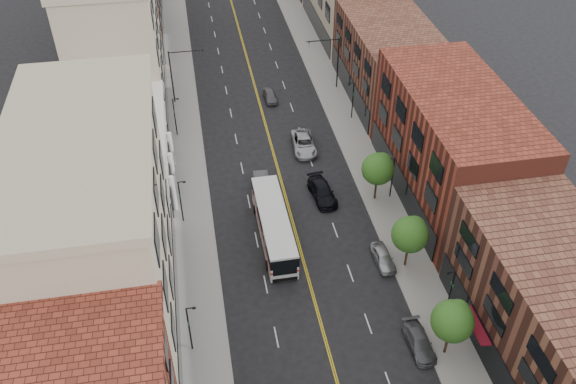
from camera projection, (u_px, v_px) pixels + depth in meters
sidewalk_left at (188, 158)px, 70.88m from camera, size 4.00×110.00×0.15m
sidewalk_right at (354, 141)px, 73.63m from camera, size 4.00×110.00×0.15m
bldg_l_tanoffice at (100, 238)px, 47.50m from camera, size 10.00×22.00×18.00m
bldg_l_white at (119, 157)px, 64.38m from camera, size 10.00×14.00×8.00m
bldg_l_far_a at (117, 43)px, 74.17m from camera, size 10.00×20.00×18.00m
bldg_r_near at (574, 341)px, 44.81m from camera, size 10.00×26.00×10.00m
bldg_r_mid at (452, 146)px, 62.47m from camera, size 10.00×22.00×12.00m
bldg_r_far_a at (389, 61)px, 79.10m from camera, size 10.00×20.00×10.00m
tree_r_1 at (453, 320)px, 47.41m from camera, size 3.40×3.40×5.59m
tree_r_2 at (411, 233)px, 55.03m from camera, size 3.40×3.40×5.59m
tree_r_3 at (379, 168)px, 62.66m from camera, size 3.40×3.40×5.59m
lamp_l_1 at (190, 327)px, 48.34m from camera, size 0.81×0.55×5.05m
lamp_l_2 at (181, 199)px, 60.53m from camera, size 0.81×0.55×5.05m
lamp_l_3 at (175, 115)px, 72.73m from camera, size 0.81×0.55×5.05m
lamp_r_1 at (451, 289)px, 51.36m from camera, size 0.81×0.55×5.05m
lamp_r_2 at (392, 175)px, 63.55m from camera, size 0.81×0.55×5.05m
lamp_r_3 at (353, 98)px, 75.74m from camera, size 0.81×0.55×5.05m
signal_mast_left at (177, 70)px, 77.86m from camera, size 4.49×0.18×7.20m
signal_mast_right at (333, 57)px, 80.69m from camera, size 4.49×0.18×7.20m
city_bus at (274, 224)px, 59.37m from camera, size 3.01×12.21×3.13m
car_parked_mid at (419, 342)px, 50.00m from camera, size 1.90×4.51×1.30m
car_parked_far at (383, 258)px, 57.46m from camera, size 1.79×4.08×1.37m
car_lane_behind at (262, 183)px, 66.17m from camera, size 1.84×4.68×1.52m
car_lane_a at (322, 192)px, 64.92m from camera, size 2.73×5.51×1.54m
car_lane_b at (304, 143)px, 71.90m from camera, size 2.92×5.86×1.59m
car_lane_c at (270, 96)px, 80.71m from camera, size 1.70×3.88×1.30m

